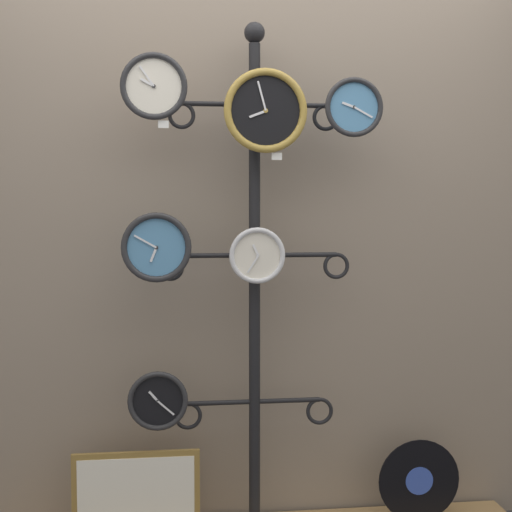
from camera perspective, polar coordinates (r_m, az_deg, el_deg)
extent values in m
cube|color=gray|center=(3.03, -0.48, 4.38)|extent=(4.40, 0.04, 2.80)
cylinder|color=black|center=(2.89, -0.12, -3.11)|extent=(0.05, 0.05, 2.00)
sphere|color=black|center=(2.95, -0.12, 17.44)|extent=(0.08, 0.08, 0.08)
cylinder|color=black|center=(2.88, -3.04, 12.05)|extent=(0.29, 0.02, 0.02)
torus|color=black|center=(2.87, -5.98, 11.14)|extent=(0.11, 0.02, 0.11)
cylinder|color=black|center=(2.92, 2.76, 11.95)|extent=(0.29, 0.02, 0.02)
torus|color=black|center=(2.94, 5.59, 10.97)|extent=(0.11, 0.02, 0.11)
cylinder|color=black|center=(2.86, -3.48, 0.04)|extent=(0.34, 0.02, 0.02)
torus|color=black|center=(2.86, -6.86, -0.92)|extent=(0.11, 0.02, 0.11)
cylinder|color=black|center=(2.90, 3.20, 0.09)|extent=(0.34, 0.02, 0.02)
torus|color=black|center=(2.94, 6.44, -0.79)|extent=(0.11, 0.02, 0.11)
cylinder|color=black|center=(2.96, -2.79, -11.64)|extent=(0.27, 0.02, 0.02)
torus|color=black|center=(2.97, -5.46, -12.60)|extent=(0.11, 0.02, 0.11)
cylinder|color=black|center=(2.99, 2.52, -11.47)|extent=(0.27, 0.02, 0.02)
torus|color=black|center=(3.03, 5.11, -12.25)|extent=(0.11, 0.02, 0.11)
cylinder|color=silver|center=(2.78, -8.17, 13.26)|extent=(0.23, 0.02, 0.23)
torus|color=#262628|center=(2.77, -8.18, 13.31)|extent=(0.25, 0.02, 0.25)
cylinder|color=#262628|center=(2.77, -8.18, 13.31)|extent=(0.01, 0.01, 0.01)
cube|color=silver|center=(2.77, -8.70, 13.57)|extent=(0.05, 0.00, 0.03)
cube|color=silver|center=(2.77, -8.74, 14.05)|extent=(0.06, 0.00, 0.08)
cylinder|color=black|center=(2.80, 0.74, 11.51)|extent=(0.29, 0.02, 0.29)
torus|color=#A58438|center=(2.78, 0.78, 11.56)|extent=(0.32, 0.03, 0.32)
cylinder|color=#A58438|center=(2.78, 0.78, 11.55)|extent=(0.02, 0.01, 0.02)
cube|color=silver|center=(2.78, 0.09, 11.31)|extent=(0.07, 0.00, 0.03)
cube|color=silver|center=(2.79, 0.47, 12.69)|extent=(0.04, 0.00, 0.11)
cylinder|color=#4C84B2|center=(2.87, 7.78, 11.68)|extent=(0.21, 0.02, 0.21)
torus|color=#262628|center=(2.85, 7.86, 11.72)|extent=(0.23, 0.02, 0.23)
cylinder|color=#262628|center=(2.85, 7.86, 11.72)|extent=(0.01, 0.01, 0.01)
cube|color=silver|center=(2.85, 7.39, 11.90)|extent=(0.05, 0.00, 0.03)
cube|color=silver|center=(2.86, 8.59, 11.30)|extent=(0.08, 0.00, 0.05)
cylinder|color=#4C84B2|center=(2.75, -7.97, 0.69)|extent=(0.24, 0.02, 0.24)
torus|color=#262628|center=(2.74, -7.98, 0.68)|extent=(0.27, 0.02, 0.27)
cylinder|color=#262628|center=(2.74, -7.98, 0.68)|extent=(0.01, 0.01, 0.01)
cube|color=silver|center=(2.74, -8.20, 0.11)|extent=(0.03, 0.00, 0.06)
cube|color=silver|center=(2.74, -8.85, 1.16)|extent=(0.09, 0.00, 0.05)
cylinder|color=silver|center=(2.80, 0.14, 0.05)|extent=(0.20, 0.02, 0.20)
torus|color=silver|center=(2.78, 0.18, 0.03)|extent=(0.22, 0.02, 0.22)
cylinder|color=silver|center=(2.78, 0.18, 0.03)|extent=(0.01, 0.01, 0.01)
cube|color=silver|center=(2.78, -0.03, 0.48)|extent=(0.03, 0.00, 0.05)
cube|color=silver|center=(2.78, -0.24, -0.66)|extent=(0.05, 0.00, 0.07)
cylinder|color=black|center=(2.87, -7.85, -11.35)|extent=(0.21, 0.02, 0.21)
torus|color=#262628|center=(2.86, -7.86, -11.43)|extent=(0.24, 0.02, 0.24)
cylinder|color=#262628|center=(2.86, -7.86, -11.43)|extent=(0.01, 0.01, 0.01)
cube|color=silver|center=(2.85, -8.20, -11.05)|extent=(0.04, 0.00, 0.04)
cube|color=silver|center=(2.86, -7.22, -11.97)|extent=(0.07, 0.00, 0.06)
cylinder|color=black|center=(3.20, 12.92, -17.11)|extent=(0.35, 0.01, 0.35)
cylinder|color=#334FB2|center=(3.19, 12.94, -17.14)|extent=(0.12, 0.00, 0.12)
cube|color=olive|center=(3.00, -9.54, -18.43)|extent=(0.50, 0.02, 0.36)
cube|color=white|center=(2.99, -9.55, -18.51)|extent=(0.45, 0.00, 0.31)
cube|color=white|center=(2.75, -7.42, 10.41)|extent=(0.04, 0.00, 0.03)
cube|color=white|center=(2.78, 1.67, 7.98)|extent=(0.04, 0.00, 0.03)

